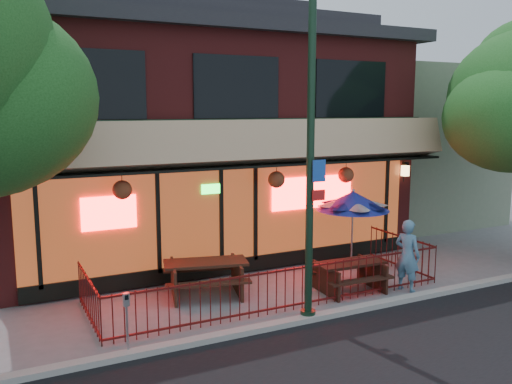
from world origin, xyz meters
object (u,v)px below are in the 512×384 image
pedestrian (407,255)px  picnic_table_left (206,273)px  patio_umbrella (353,201)px  street_light (310,173)px  picnic_table_right (350,272)px  parking_meter_near (127,313)px

pedestrian → picnic_table_left: bearing=47.0°
picnic_table_left → patio_umbrella: (4.40, 0.16, 1.39)m
street_light → pedestrian: (3.15, 0.50, -2.26)m
picnic_table_left → picnic_table_right: size_ratio=1.27×
picnic_table_left → parking_meter_near: parking_meter_near is taller
street_light → picnic_table_left: bearing=120.4°
picnic_table_right → patio_umbrella: size_ratio=0.79×
street_light → pedestrian: size_ratio=3.92×
parking_meter_near → street_light: bearing=-0.0°
picnic_table_left → pedestrian: (4.55, -1.89, 0.34)m
street_light → pedestrian: street_light is taller
street_light → parking_meter_near: street_light is taller
patio_umbrella → pedestrian: 2.31m
picnic_table_right → picnic_table_left: bearing=158.5°
patio_umbrella → parking_meter_near: 7.39m
picnic_table_right → patio_umbrella: (1.12, 1.45, 1.46)m
picnic_table_right → pedestrian: (1.28, -0.60, 0.41)m
picnic_table_left → picnic_table_right: (3.27, -1.29, -0.07)m
patio_umbrella → pedestrian: patio_umbrella is taller
picnic_table_left → pedestrian: bearing=-22.5°
street_light → picnic_table_right: street_light is taller
picnic_table_left → picnic_table_right: bearing=-21.5°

